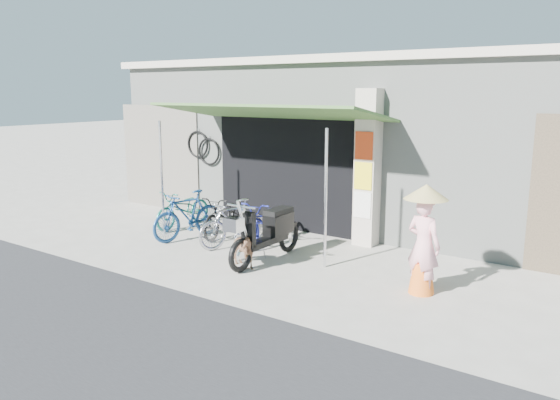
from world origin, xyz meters
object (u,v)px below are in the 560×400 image
Objects in this scene: bike_blue at (188,215)px; moped at (268,233)px; bike_navy at (266,221)px; bike_black at (226,215)px; bike_teal at (183,208)px; nun at (424,240)px; street_dog at (240,250)px; bike_silver at (234,223)px.

moped reaches higher than bike_blue.
bike_black is at bearing 170.63° from bike_navy.
bike_black reaches higher than bike_teal.
bike_navy is 1.01× the size of nun.
bike_blue is 0.98× the size of bike_navy.
street_dog is at bearing -79.50° from bike_navy.
bike_teal is at bearing 168.48° from bike_black.
bike_blue is at bearing -157.26° from bike_silver.
bike_black is 0.86m from bike_silver.
bike_silver is 1.27m from street_dog.
bike_navy is 0.84× the size of moped.
bike_black is 1.03m from bike_navy.
moped is at bearing -0.15° from bike_silver.
bike_navy is at bearing 34.69° from bike_blue.
bike_navy reaches higher than bike_teal.
nun is (3.50, -0.87, 0.38)m from bike_navy.
bike_black is at bearing 152.84° from moped.
moped is at bearing 1.02° from street_dog.
nun is at bearing -23.38° from bike_navy.
bike_blue is at bearing 9.73° from nun.
bike_blue is 2.24× the size of street_dog.
bike_teal is 0.97× the size of bike_blue.
bike_silver is at bearing 7.67° from nun.
bike_teal is 3.15m from street_dog.
street_dog is (1.55, -1.44, -0.12)m from bike_black.
moped reaches higher than bike_silver.
bike_navy is (1.49, 0.63, -0.05)m from bike_blue.
nun is (4.53, -0.87, 0.40)m from bike_black.
moped is (0.70, -0.90, 0.08)m from bike_navy.
bike_teal is 2.17× the size of street_dog.
bike_silver is 3.89m from nun.
bike_blue reaches higher than bike_navy.
moped is 1.21× the size of nun.
street_dog is 0.37× the size of moped.
bike_teal is 2.27m from bike_navy.
bike_navy is at bearing -1.47° from nun.
street_dog is at bearing -27.66° from bike_teal.
nun is at bearing 9.07° from bike_blue.
bike_black is at bearing 65.32° from bike_blue.
bike_blue is 1.06× the size of bike_silver.
nun is at bearing 1.01° from moped.
street_dog is (0.88, -0.90, -0.15)m from bike_silver.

